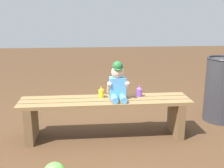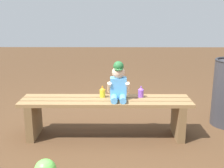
# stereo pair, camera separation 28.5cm
# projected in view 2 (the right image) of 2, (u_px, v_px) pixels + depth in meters

# --- Properties ---
(ground_plane) EXTENTS (16.00, 16.00, 0.00)m
(ground_plane) POSITION_uv_depth(u_px,v_px,m) (106.00, 136.00, 3.05)
(ground_plane) COLOR #4C331E
(park_bench) EXTENTS (1.81, 0.38, 0.42)m
(park_bench) POSITION_uv_depth(u_px,v_px,m) (106.00, 110.00, 2.98)
(park_bench) COLOR olive
(park_bench) RESTS_ON ground_plane
(child_figure) EXTENTS (0.23, 0.27, 0.40)m
(child_figure) POSITION_uv_depth(u_px,v_px,m) (118.00, 83.00, 2.91)
(child_figure) COLOR #59A5E5
(child_figure) RESTS_ON park_bench
(sippy_cup_left) EXTENTS (0.06, 0.06, 0.12)m
(sippy_cup_left) POSITION_uv_depth(u_px,v_px,m) (102.00, 92.00, 3.01)
(sippy_cup_left) COLOR yellow
(sippy_cup_left) RESTS_ON park_bench
(sippy_cup_right) EXTENTS (0.06, 0.06, 0.12)m
(sippy_cup_right) POSITION_uv_depth(u_px,v_px,m) (141.00, 92.00, 3.00)
(sippy_cup_right) COLOR #8C4CCC
(sippy_cup_right) RESTS_ON park_bench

